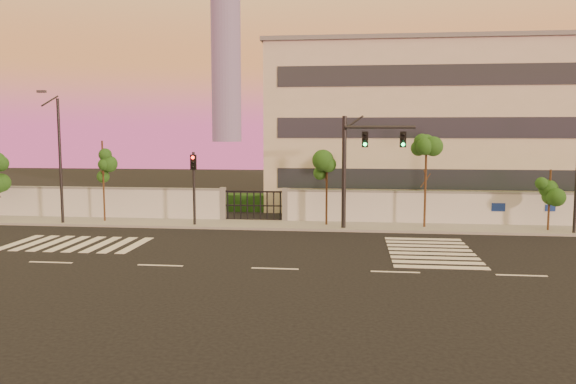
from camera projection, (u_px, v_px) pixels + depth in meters
name	position (u px, v px, depth m)	size (l,w,h in m)	color
ground	(275.00, 269.00, 23.63)	(120.00, 120.00, 0.00)	black
sidewalk	(298.00, 226.00, 33.99)	(60.00, 3.00, 0.15)	gray
perimeter_wall	(302.00, 206.00, 35.35)	(60.00, 0.36, 2.20)	silver
hedge_row	(322.00, 205.00, 37.97)	(41.00, 4.25, 1.80)	black
institutional_building	(427.00, 126.00, 43.67)	(24.40, 12.40, 12.25)	beige
distant_skyscraper	(226.00, 26.00, 300.79)	(16.00, 16.00, 118.00)	slate
road_markings	(254.00, 249.00, 27.52)	(57.00, 7.62, 0.02)	silver
street_tree_c	(103.00, 163.00, 35.01)	(1.39, 1.11, 5.18)	#382314
street_tree_d	(327.00, 172.00, 33.60)	(1.57, 1.25, 4.55)	#382314
street_tree_e	(426.00, 161.00, 32.73)	(1.63, 1.30, 5.46)	#382314
street_tree_f	(550.00, 186.00, 31.81)	(1.47, 1.17, 3.61)	#382314
traffic_signal_main	(359.00, 159.00, 32.28)	(4.18, 0.96, 6.64)	black
traffic_signal_secondary	(194.00, 180.00, 33.64)	(0.35, 0.34, 4.53)	black
streetlight_west	(59.00, 154.00, 34.05)	(0.48, 1.95, 8.10)	black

